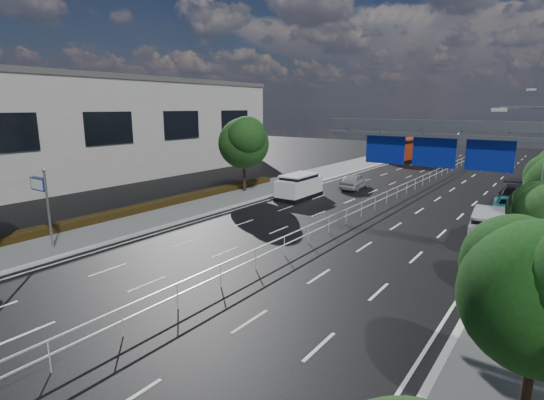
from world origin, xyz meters
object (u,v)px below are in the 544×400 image
Objects in this scene: red_bus at (411,149)px; parked_car_teal at (509,207)px; near_car_dark at (437,155)px; overhead_gantry at (450,147)px; silver_minivan at (490,230)px; parked_car_dark at (515,197)px; white_minivan at (299,186)px; near_car_silver at (354,181)px; toilet_sign at (42,195)px; pedestrian_a at (492,287)px.

red_bus is 31.42m from parked_car_teal.
overhead_gantry is at bearing 111.80° from near_car_dark.
silver_minivan is at bearing -95.15° from parked_car_teal.
near_car_dark is at bearing 110.40° from parked_car_dark.
white_minivan reaches higher than near_car_silver.
parked_car_teal is (19.25, 22.00, -2.30)m from toilet_sign.
near_car_silver is 17.17m from silver_minivan.
parked_car_teal is (15.04, 3.28, -0.35)m from white_minivan.
toilet_sign reaches higher than parked_car_dark.
red_bus is (-0.42, 30.62, 0.67)m from white_minivan.
near_car_dark is 1.02× the size of parked_car_teal.
red_bus is 24.34m from near_car_silver.
silver_minivan is (19.25, 13.95, -2.00)m from toilet_sign.
pedestrian_a reaches higher than parked_car_teal.
silver_minivan is 8.06m from parked_car_teal.
silver_minivan is at bearing 35.92° from toilet_sign.
red_bus is 2.61× the size of near_car_silver.
white_minivan is 16.39m from parked_car_dark.
silver_minivan is 8.39m from pedestrian_a.
overhead_gantry is at bearing 123.27° from near_car_silver.
overhead_gantry is at bearing -117.72° from silver_minivan.
red_bus reaches higher than near_car_dark.
pedestrian_a is (2.86, -4.39, -4.61)m from overhead_gantry.
parked_car_dark is at bearing 22.59° from white_minivan.
toilet_sign is 51.92m from near_car_dark.
overhead_gantry is at bearing 29.60° from toilet_sign.
parked_car_dark is at bearing 52.65° from toilet_sign.
toilet_sign is 0.93× the size of parked_car_teal.
parked_car_teal is at bearing 162.49° from near_car_silver.
white_minivan is at bearing 147.26° from overhead_gantry.
near_car_silver is at bearing -76.44° from red_bus.
pedestrian_a is (14.32, -19.48, 0.28)m from near_car_silver.
near_car_silver is (6.23, 25.14, -2.23)m from toilet_sign.
near_car_silver is 13.40m from parked_car_teal.
toilet_sign reaches higher than near_car_silver.
red_bus is 6.39× the size of pedestrian_a.
toilet_sign is 23.86m from silver_minivan.
parked_car_teal is 2.71× the size of pedestrian_a.
silver_minivan is at bearing 115.43° from near_car_dark.
parked_car_dark is (13.02, 0.09, 0.10)m from near_car_silver.
toilet_sign reaches higher than near_car_dark.
toilet_sign is at bearing -86.58° from red_bus.
parked_car_teal is (0.00, 8.05, -0.30)m from silver_minivan.
parked_car_teal is (12.37, -29.42, -0.13)m from near_car_dark.
near_car_silver is 13.02m from parked_car_dark.
white_minivan is 1.01× the size of parked_car_teal.
white_minivan reaches higher than parked_car_teal.
pedestrian_a is at bearing -90.61° from parked_car_teal.
near_car_silver is (2.01, 6.42, -0.28)m from white_minivan.
white_minivan is at bearing -161.47° from parked_car_dark.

